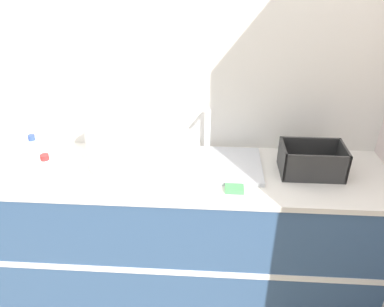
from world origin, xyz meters
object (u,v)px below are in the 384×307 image
at_px(dish_rack, 312,163).
at_px(bottle_white_spray, 47,169).
at_px(paper_towel_roll, 99,148).
at_px(bottle_clear, 34,150).
at_px(sink, 207,163).

xyz_separation_m(dish_rack, bottle_white_spray, (-1.34, -0.15, 0.00)).
distance_m(paper_towel_roll, bottle_clear, 0.40).
xyz_separation_m(paper_towel_roll, bottle_clear, (-0.39, 0.06, -0.06)).
relative_size(dish_rack, bottle_clear, 2.03).
height_order(sink, bottle_clear, sink).
relative_size(dish_rack, bottle_white_spray, 2.17).
height_order(sink, bottle_white_spray, sink).
relative_size(sink, bottle_clear, 3.70).
relative_size(paper_towel_roll, bottle_white_spray, 1.70).
bearing_deg(paper_towel_roll, bottle_clear, 170.65).
bearing_deg(dish_rack, bottle_white_spray, -173.47).
bearing_deg(paper_towel_roll, dish_rack, 1.73).
distance_m(bottle_white_spray, bottle_clear, 0.23).
height_order(dish_rack, bottle_white_spray, dish_rack).
bearing_deg(bottle_white_spray, dish_rack, 6.53).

